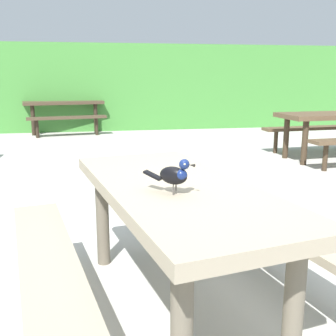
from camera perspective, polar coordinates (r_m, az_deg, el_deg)
ground_plane at (r=2.76m, az=3.90°, el=-15.69°), size 60.00×60.00×0.00m
hedge_wall at (r=10.58m, az=-7.08°, el=11.19°), size 28.00×1.29×2.06m
picnic_table_foreground at (r=2.28m, az=1.11°, el=-6.69°), size 1.98×2.00×0.74m
bird_grackle at (r=2.00m, az=1.02°, el=-0.89°), size 0.24×0.20×0.18m
picnic_table_mid_right at (r=7.01m, az=22.42°, el=5.63°), size 1.85×1.80×0.74m
picnic_table_far_centre at (r=9.93m, az=-14.44°, el=8.04°), size 1.96×1.94×0.74m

